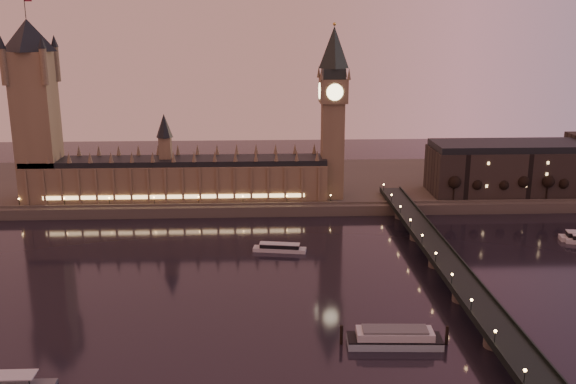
# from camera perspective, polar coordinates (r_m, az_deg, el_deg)

# --- Properties ---
(ground) EXTENTS (700.00, 700.00, 0.00)m
(ground) POSITION_cam_1_polar(r_m,az_deg,el_deg) (280.49, -4.53, -8.35)
(ground) COLOR black
(ground) RESTS_ON ground
(far_embankment) EXTENTS (560.00, 130.00, 6.00)m
(far_embankment) POSITION_cam_1_polar(r_m,az_deg,el_deg) (436.40, 0.11, 0.68)
(far_embankment) COLOR #423D35
(far_embankment) RESTS_ON ground
(palace_of_westminster) EXTENTS (180.00, 26.62, 52.00)m
(palace_of_westminster) POSITION_cam_1_polar(r_m,az_deg,el_deg) (392.07, -9.89, 1.61)
(palace_of_westminster) COLOR brown
(palace_of_westminster) RESTS_ON ground
(victoria_tower) EXTENTS (31.68, 31.68, 118.00)m
(victoria_tower) POSITION_cam_1_polar(r_m,az_deg,el_deg) (402.85, -21.61, 7.52)
(victoria_tower) COLOR brown
(victoria_tower) RESTS_ON ground
(big_ben) EXTENTS (17.68, 17.68, 104.00)m
(big_ben) POSITION_cam_1_polar(r_m,az_deg,el_deg) (383.74, 4.03, 7.93)
(big_ben) COLOR brown
(big_ben) RESTS_ON ground
(westminster_bridge) EXTENTS (13.20, 260.00, 15.30)m
(westminster_bridge) POSITION_cam_1_polar(r_m,az_deg,el_deg) (289.70, 14.00, -6.82)
(westminster_bridge) COLOR black
(westminster_bridge) RESTS_ON ground
(city_block) EXTENTS (155.00, 45.00, 34.00)m
(city_block) POSITION_cam_1_polar(r_m,az_deg,el_deg) (438.90, 22.40, 2.19)
(city_block) COLOR black
(city_block) RESTS_ON ground
(bare_tree_0) EXTENTS (6.53, 6.53, 13.27)m
(bare_tree_0) POSITION_cam_1_polar(r_m,az_deg,el_deg) (396.33, 14.81, 0.62)
(bare_tree_0) COLOR black
(bare_tree_0) RESTS_ON ground
(bare_tree_1) EXTENTS (6.53, 6.53, 13.27)m
(bare_tree_1) POSITION_cam_1_polar(r_m,az_deg,el_deg) (400.48, 16.63, 0.63)
(bare_tree_1) COLOR black
(bare_tree_1) RESTS_ON ground
(bare_tree_2) EXTENTS (6.53, 6.53, 13.27)m
(bare_tree_2) POSITION_cam_1_polar(r_m,az_deg,el_deg) (405.02, 18.41, 0.65)
(bare_tree_2) COLOR black
(bare_tree_2) RESTS_ON ground
(bare_tree_3) EXTENTS (6.53, 6.53, 13.27)m
(bare_tree_3) POSITION_cam_1_polar(r_m,az_deg,el_deg) (409.94, 20.15, 0.66)
(bare_tree_3) COLOR black
(bare_tree_3) RESTS_ON ground
(bare_tree_4) EXTENTS (6.53, 6.53, 13.27)m
(bare_tree_4) POSITION_cam_1_polar(r_m,az_deg,el_deg) (415.23, 21.84, 0.67)
(bare_tree_4) COLOR black
(bare_tree_4) RESTS_ON ground
(bare_tree_5) EXTENTS (6.53, 6.53, 13.27)m
(bare_tree_5) POSITION_cam_1_polar(r_m,az_deg,el_deg) (420.87, 23.49, 0.68)
(bare_tree_5) COLOR black
(bare_tree_5) RESTS_ON ground
(cruise_boat_a) EXTENTS (26.80, 9.94, 4.20)m
(cruise_boat_a) POSITION_cam_1_polar(r_m,az_deg,el_deg) (319.25, -0.75, -4.99)
(cruise_boat_a) COLOR silver
(cruise_boat_a) RESTS_ON ground
(moored_barge) EXTENTS (38.32, 11.04, 7.03)m
(moored_barge) POSITION_cam_1_polar(r_m,az_deg,el_deg) (234.35, 9.46, -12.66)
(moored_barge) COLOR #8FA8B6
(moored_barge) RESTS_ON ground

